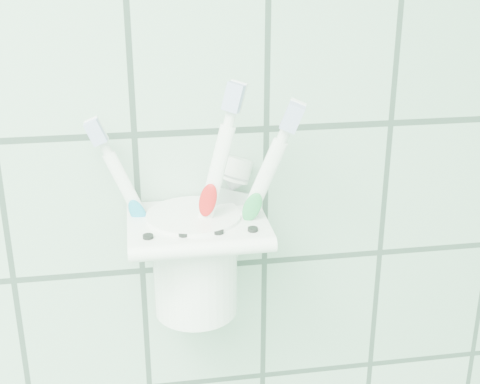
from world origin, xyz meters
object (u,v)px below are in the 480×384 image
object	(u,v)px
toothbrush_orange	(210,194)
toothpaste_tube	(202,221)
cup	(195,259)
toothbrush_pink	(179,204)
holder_bracket	(197,227)
toothbrush_blue	(179,200)

from	to	relation	value
toothbrush_orange	toothpaste_tube	distance (m)	0.03
cup	toothbrush_pink	bearing A→B (deg)	140.74
toothbrush_orange	toothpaste_tube	bearing A→B (deg)	-178.13
holder_bracket	toothbrush_blue	xyz separation A→B (m)	(-0.02, -0.01, 0.03)
toothbrush_blue	toothbrush_orange	xyz separation A→B (m)	(0.03, 0.02, -0.00)
cup	toothpaste_tube	world-z (taller)	toothpaste_tube
toothbrush_pink	toothpaste_tube	xyz separation A→B (m)	(0.02, -0.00, -0.02)
holder_bracket	toothbrush_pink	size ratio (longest dim) A/B	0.66
toothbrush_pink	toothpaste_tube	world-z (taller)	toothbrush_pink
toothbrush_orange	toothpaste_tube	size ratio (longest dim) A/B	1.41
cup	toothbrush_blue	bearing A→B (deg)	-141.74
cup	toothbrush_orange	world-z (taller)	toothbrush_orange
toothbrush_blue	holder_bracket	bearing A→B (deg)	49.48
cup	toothpaste_tube	distance (m)	0.04
toothbrush_pink	toothbrush_blue	size ratio (longest dim) A/B	0.87
holder_bracket	cup	xyz separation A→B (m)	(-0.00, 0.00, -0.03)
toothbrush_pink	toothbrush_orange	distance (m)	0.03
toothbrush_blue	cup	bearing A→B (deg)	64.70
toothbrush_pink	toothbrush_blue	distance (m)	0.02
holder_bracket	toothbrush_orange	size ratio (longest dim) A/B	0.59
toothbrush_pink	toothpaste_tube	size ratio (longest dim) A/B	1.27
cup	toothbrush_blue	xyz separation A→B (m)	(-0.01, -0.01, 0.06)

